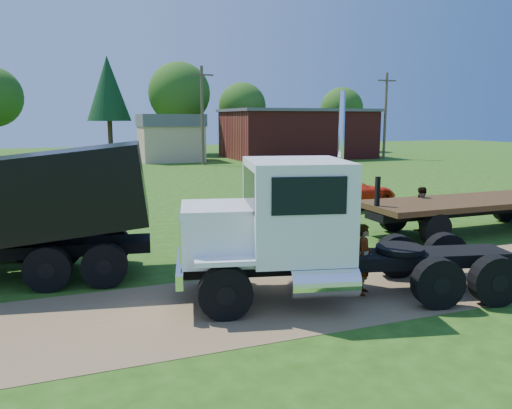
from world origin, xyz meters
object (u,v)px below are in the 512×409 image
object	(u,v)px
white_semi_tractor	(300,229)
orange_pickup	(343,193)
flatbed_trailer	(475,206)
spectator_a	(364,259)

from	to	relation	value
white_semi_tractor	orange_pickup	xyz separation A→B (m)	(7.25, 10.21, -0.92)
orange_pickup	flatbed_trailer	world-z (taller)	flatbed_trailer
white_semi_tractor	orange_pickup	bearing A→B (deg)	67.83
flatbed_trailer	spectator_a	world-z (taller)	flatbed_trailer
spectator_a	white_semi_tractor	bearing A→B (deg)	119.01
white_semi_tractor	flatbed_trailer	bearing A→B (deg)	36.51
orange_pickup	flatbed_trailer	xyz separation A→B (m)	(2.05, -6.21, 0.23)
white_semi_tractor	orange_pickup	world-z (taller)	white_semi_tractor
orange_pickup	flatbed_trailer	size ratio (longest dim) A/B	0.61
orange_pickup	flatbed_trailer	bearing A→B (deg)	-173.19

